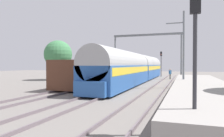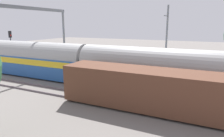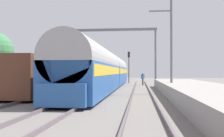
{
  "view_description": "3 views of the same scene",
  "coord_description": "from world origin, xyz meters",
  "px_view_note": "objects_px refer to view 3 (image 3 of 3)",
  "views": [
    {
      "loc": [
        6.29,
        -17.78,
        2.44
      ],
      "look_at": [
        0.0,
        0.58,
        2.08
      ],
      "focal_mm": 33.87,
      "sensor_mm": 36.0,
      "label": 1
    },
    {
      "loc": [
        -17.29,
        1.08,
        5.95
      ],
      "look_at": [
        0.41,
        9.44,
        1.67
      ],
      "focal_mm": 32.67,
      "sensor_mm": 36.0,
      "label": 2
    },
    {
      "loc": [
        3.63,
        -15.64,
        1.8
      ],
      "look_at": [
        0.0,
        17.73,
        2.23
      ],
      "focal_mm": 40.6,
      "sensor_mm": 36.0,
      "label": 3
    }
  ],
  "objects_px": {
    "passenger_train": "(107,70)",
    "person_crossing": "(143,77)",
    "catenary_gantry": "(113,45)",
    "freight_car": "(48,76)",
    "railway_signal_far": "(129,63)"
  },
  "relations": [
    {
      "from": "passenger_train",
      "to": "person_crossing",
      "type": "distance_m",
      "value": 7.73
    },
    {
      "from": "catenary_gantry",
      "to": "passenger_train",
      "type": "bearing_deg",
      "value": -90.0
    },
    {
      "from": "person_crossing",
      "to": "catenary_gantry",
      "type": "xyz_separation_m",
      "value": [
        -4.07,
        0.79,
        4.57
      ]
    },
    {
      "from": "freight_car",
      "to": "catenary_gantry",
      "type": "relative_size",
      "value": 1.08
    },
    {
      "from": "freight_car",
      "to": "catenary_gantry",
      "type": "xyz_separation_m",
      "value": [
        3.83,
        15.04,
        4.12
      ]
    },
    {
      "from": "freight_car",
      "to": "railway_signal_far",
      "type": "bearing_deg",
      "value": 74.66
    },
    {
      "from": "passenger_train",
      "to": "railway_signal_far",
      "type": "distance_m",
      "value": 13.39
    },
    {
      "from": "passenger_train",
      "to": "freight_car",
      "type": "xyz_separation_m",
      "value": [
        -3.83,
        -7.75,
        -0.5
      ]
    },
    {
      "from": "railway_signal_far",
      "to": "catenary_gantry",
      "type": "xyz_separation_m",
      "value": [
        -1.92,
        -5.91,
        2.37
      ]
    },
    {
      "from": "railway_signal_far",
      "to": "catenary_gantry",
      "type": "distance_m",
      "value": 6.65
    },
    {
      "from": "freight_car",
      "to": "person_crossing",
      "type": "relative_size",
      "value": 7.51
    },
    {
      "from": "passenger_train",
      "to": "catenary_gantry",
      "type": "distance_m",
      "value": 8.14
    },
    {
      "from": "railway_signal_far",
      "to": "catenary_gantry",
      "type": "height_order",
      "value": "catenary_gantry"
    },
    {
      "from": "passenger_train",
      "to": "railway_signal_far",
      "type": "xyz_separation_m",
      "value": [
        1.92,
        13.19,
        1.26
      ]
    },
    {
      "from": "person_crossing",
      "to": "freight_car",
      "type": "bearing_deg",
      "value": -173.75
    }
  ]
}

